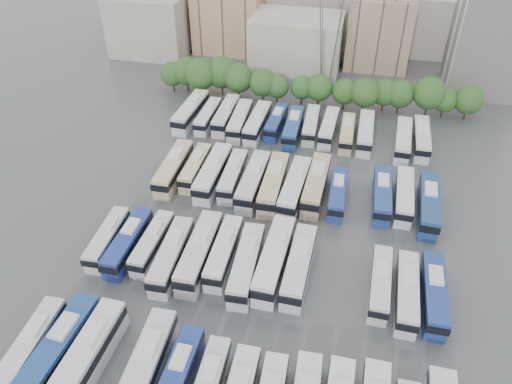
% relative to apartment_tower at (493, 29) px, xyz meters
% --- Properties ---
extents(ground, '(220.00, 220.00, 0.00)m').
position_rel_apartment_tower_xyz_m(ground, '(-34.00, -58.00, -13.00)').
color(ground, '#424447').
rests_on(ground, ground).
extents(tree_line, '(64.62, 8.09, 8.30)m').
position_rel_apartment_tower_xyz_m(tree_line, '(-35.89, -15.87, -8.58)').
color(tree_line, black).
rests_on(tree_line, ground).
extents(city_buildings, '(102.00, 35.00, 20.00)m').
position_rel_apartment_tower_xyz_m(city_buildings, '(-41.46, 13.86, -5.13)').
color(city_buildings, '#9E998E').
rests_on(city_buildings, ground).
extents(apartment_tower, '(14.00, 14.00, 26.00)m').
position_rel_apartment_tower_xyz_m(apartment_tower, '(0.00, 0.00, 0.00)').
color(apartment_tower, silver).
rests_on(apartment_tower, ground).
extents(electricity_pylon, '(9.00, 6.91, 33.83)m').
position_rel_apartment_tower_xyz_m(electricity_pylon, '(-32.00, -8.00, 5.66)').
color(electricity_pylon, slate).
rests_on(electricity_pylon, ground).
extents(bus_r0_s0, '(2.89, 11.62, 3.62)m').
position_rel_apartment_tower_xyz_m(bus_r0_s0, '(-55.50, -81.33, -11.22)').
color(bus_r0_s0, silver).
rests_on(bus_r0_s0, ground).
extents(bus_r0_s1, '(3.51, 13.28, 4.13)m').
position_rel_apartment_tower_xyz_m(bus_r0_s1, '(-52.25, -81.21, -10.97)').
color(bus_r0_s1, navy).
rests_on(bus_r0_s1, ground).
extents(bus_r0_s2, '(3.31, 13.57, 4.23)m').
position_rel_apartment_tower_xyz_m(bus_r0_s2, '(-48.83, -81.52, -10.92)').
color(bus_r0_s2, silver).
rests_on(bus_r0_s2, ground).
extents(bus_r0_s4, '(3.37, 13.27, 4.13)m').
position_rel_apartment_tower_xyz_m(bus_r0_s4, '(-42.32, -81.29, -10.97)').
color(bus_r0_s4, silver).
rests_on(bus_r0_s4, ground).
extents(bus_r0_s5, '(2.52, 11.33, 3.55)m').
position_rel_apartment_tower_xyz_m(bus_r0_s5, '(-38.83, -81.51, -11.26)').
color(bus_r0_s5, navy).
rests_on(bus_r0_s5, ground).
extents(bus_r1_s0, '(2.79, 10.89, 3.39)m').
position_rel_apartment_tower_xyz_m(bus_r1_s0, '(-55.28, -63.63, -11.34)').
color(bus_r1_s0, silver).
rests_on(bus_r1_s0, ground).
extents(bus_r1_s1, '(2.65, 11.70, 3.66)m').
position_rel_apartment_tower_xyz_m(bus_r1_s1, '(-52.17, -63.86, -11.20)').
color(bus_r1_s1, navy).
rests_on(bus_r1_s1, ground).
extents(bus_r1_s2, '(2.53, 10.88, 3.40)m').
position_rel_apartment_tower_xyz_m(bus_r1_s2, '(-49.02, -63.11, -11.33)').
color(bus_r1_s2, silver).
rests_on(bus_r1_s2, ground).
extents(bus_r1_s3, '(3.18, 12.43, 3.87)m').
position_rel_apartment_tower_xyz_m(bus_r1_s3, '(-45.54, -65.03, -11.10)').
color(bus_r1_s3, silver).
rests_on(bus_r1_s3, ground).
extents(bus_r1_s4, '(3.14, 13.36, 4.18)m').
position_rel_apartment_tower_xyz_m(bus_r1_s4, '(-42.16, -63.73, -10.95)').
color(bus_r1_s4, silver).
rests_on(bus_r1_s4, ground).
extents(bus_r1_s5, '(2.76, 11.87, 3.71)m').
position_rel_apartment_tower_xyz_m(bus_r1_s5, '(-39.12, -62.83, -11.18)').
color(bus_r1_s5, silver).
rests_on(bus_r1_s5, ground).
extents(bus_r1_s6, '(3.36, 12.79, 3.98)m').
position_rel_apartment_tower_xyz_m(bus_r1_s6, '(-35.67, -64.45, -11.05)').
color(bus_r1_s6, silver).
rests_on(bus_r1_s6, ground).
extents(bus_r1_s7, '(3.39, 13.79, 4.30)m').
position_rel_apartment_tower_xyz_m(bus_r1_s7, '(-32.37, -62.95, -10.89)').
color(bus_r1_s7, white).
rests_on(bus_r1_s7, ground).
extents(bus_r1_s8, '(3.00, 12.85, 4.02)m').
position_rel_apartment_tower_xyz_m(bus_r1_s8, '(-29.10, -63.24, -11.03)').
color(bus_r1_s8, silver).
rests_on(bus_r1_s8, ground).
extents(bus_r1_s11, '(2.65, 11.01, 3.44)m').
position_rel_apartment_tower_xyz_m(bus_r1_s11, '(-18.92, -63.70, -11.31)').
color(bus_r1_s11, silver).
rests_on(bus_r1_s11, ground).
extents(bus_r1_s12, '(2.76, 11.69, 3.65)m').
position_rel_apartment_tower_xyz_m(bus_r1_s12, '(-15.78, -64.56, -11.21)').
color(bus_r1_s12, silver).
rests_on(bus_r1_s12, ground).
extents(bus_r1_s13, '(2.61, 11.84, 3.71)m').
position_rel_apartment_tower_xyz_m(bus_r1_s13, '(-12.62, -64.14, -11.18)').
color(bus_r1_s13, navy).
rests_on(bus_r1_s13, ground).
extents(bus_r2_s1, '(3.03, 12.89, 4.03)m').
position_rel_apartment_tower_xyz_m(bus_r2_s1, '(-52.22, -46.13, -11.02)').
color(bus_r2_s1, '#CDBF8D').
rests_on(bus_r2_s1, ground).
extents(bus_r2_s2, '(2.49, 11.05, 3.46)m').
position_rel_apartment_tower_xyz_m(bus_r2_s2, '(-48.98, -44.85, -11.30)').
color(bus_r2_s2, beige).
rests_on(bus_r2_s2, ground).
extents(bus_r2_s3, '(2.98, 13.17, 4.13)m').
position_rel_apartment_tower_xyz_m(bus_r2_s3, '(-45.61, -46.06, -10.97)').
color(bus_r2_s3, silver).
rests_on(bus_r2_s3, ground).
extents(bus_r2_s4, '(2.83, 11.68, 3.65)m').
position_rel_apartment_tower_xyz_m(bus_r2_s4, '(-42.40, -45.82, -11.21)').
color(bus_r2_s4, silver).
rests_on(bus_r2_s4, ground).
extents(bus_r2_s5, '(3.03, 13.08, 4.09)m').
position_rel_apartment_tower_xyz_m(bus_r2_s5, '(-38.85, -46.74, -10.99)').
color(bus_r2_s5, silver).
rests_on(bus_r2_s5, ground).
extents(bus_r2_s6, '(3.07, 13.33, 4.17)m').
position_rel_apartment_tower_xyz_m(bus_r2_s6, '(-35.61, -46.84, -10.95)').
color(bus_r2_s6, tan).
rests_on(bus_r2_s6, ground).
extents(bus_r2_s7, '(3.49, 13.22, 4.11)m').
position_rel_apartment_tower_xyz_m(bus_r2_s7, '(-32.28, -47.06, -10.98)').
color(bus_r2_s7, silver).
rests_on(bus_r2_s7, ground).
extents(bus_r2_s8, '(3.24, 13.31, 4.15)m').
position_rel_apartment_tower_xyz_m(bus_r2_s8, '(-29.18, -45.55, -10.96)').
color(bus_r2_s8, tan).
rests_on(bus_r2_s8, ground).
extents(bus_r2_s9, '(2.70, 10.95, 3.42)m').
position_rel_apartment_tower_xyz_m(bus_r2_s9, '(-25.77, -46.65, -11.32)').
color(bus_r2_s9, navy).
rests_on(bus_r2_s9, ground).
extents(bus_r2_s11, '(2.86, 12.00, 3.75)m').
position_rel_apartment_tower_xyz_m(bus_r2_s11, '(-19.19, -45.68, -11.16)').
color(bus_r2_s11, navy).
rests_on(bus_r2_s11, ground).
extents(bus_r2_s12, '(2.86, 11.91, 3.72)m').
position_rel_apartment_tower_xyz_m(bus_r2_s12, '(-15.94, -45.19, -11.17)').
color(bus_r2_s12, silver).
rests_on(bus_r2_s12, ground).
extents(bus_r2_s13, '(3.24, 12.75, 3.97)m').
position_rel_apartment_tower_xyz_m(bus_r2_s13, '(-12.45, -46.84, -11.05)').
color(bus_r2_s13, navy).
rests_on(bus_r2_s13, ground).
extents(bus_r3_s0, '(3.48, 13.20, 4.10)m').
position_rel_apartment_tower_xyz_m(bus_r3_s0, '(-55.64, -27.42, -10.99)').
color(bus_r3_s0, silver).
rests_on(bus_r3_s0, ground).
extents(bus_r3_s1, '(2.49, 10.96, 3.43)m').
position_rel_apartment_tower_xyz_m(bus_r3_s1, '(-52.07, -27.83, -11.31)').
color(bus_r3_s1, silver).
rests_on(bus_r3_s1, ground).
extents(bus_r3_s2, '(2.72, 12.09, 3.79)m').
position_rel_apartment_tower_xyz_m(bus_r3_s2, '(-48.77, -26.98, -11.14)').
color(bus_r3_s2, silver).
rests_on(bus_r3_s2, ground).
extents(bus_r3_s3, '(3.12, 12.18, 3.79)m').
position_rel_apartment_tower_xyz_m(bus_r3_s3, '(-45.66, -28.48, -11.14)').
color(bus_r3_s3, silver).
rests_on(bus_r3_s3, ground).
extents(bus_r3_s4, '(3.03, 12.35, 3.85)m').
position_rel_apartment_tower_xyz_m(bus_r3_s4, '(-42.28, -28.59, -11.11)').
color(bus_r3_s4, silver).
rests_on(bus_r3_s4, ground).
extents(bus_r3_s5, '(2.78, 10.86, 3.38)m').
position_rel_apartment_tower_xyz_m(bus_r3_s5, '(-39.00, -27.09, -11.34)').
color(bus_r3_s5, navy).
rests_on(bus_r3_s5, ground).
extents(bus_r3_s6, '(2.83, 11.95, 3.73)m').
position_rel_apartment_tower_xyz_m(bus_r3_s6, '(-35.55, -28.71, -11.17)').
color(bus_r3_s6, navy).
rests_on(bus_r3_s6, ground).
extents(bus_r3_s7, '(2.84, 11.21, 3.49)m').
position_rel_apartment_tower_xyz_m(bus_r3_s7, '(-32.51, -26.80, -11.29)').
color(bus_r3_s7, silver).
rests_on(bus_r3_s7, ground).
extents(bus_r3_s8, '(2.88, 11.46, 3.57)m').
position_rel_apartment_tower_xyz_m(bus_r3_s8, '(-29.18, -27.14, -11.25)').
color(bus_r3_s8, silver).
rests_on(bus_r3_s8, ground).
extents(bus_r3_s9, '(2.50, 10.81, 3.38)m').
position_rel_apartment_tower_xyz_m(bus_r3_s9, '(-25.78, -28.25, -11.34)').
color(bus_r3_s9, '#C1B584').
rests_on(bus_r3_s9, ground).
extents(bus_r3_s10, '(2.66, 12.19, 3.83)m').
position_rel_apartment_tower_xyz_m(bus_r3_s10, '(-22.56, -27.75, -11.12)').
color(bus_r3_s10, silver).
rests_on(bus_r3_s10, ground).
extents(bus_r3_s12, '(3.09, 12.06, 3.75)m').
position_rel_apartment_tower_xyz_m(bus_r3_s12, '(-15.98, -28.78, -11.16)').
color(bus_r3_s12, silver).
rests_on(bus_r3_s12, ground).
extents(bus_r3_s13, '(2.67, 11.95, 3.75)m').
position_rel_apartment_tower_xyz_m(bus_r3_s13, '(-12.76, -27.47, -11.16)').
color(bus_r3_s13, silver).
rests_on(bus_r3_s13, ground).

